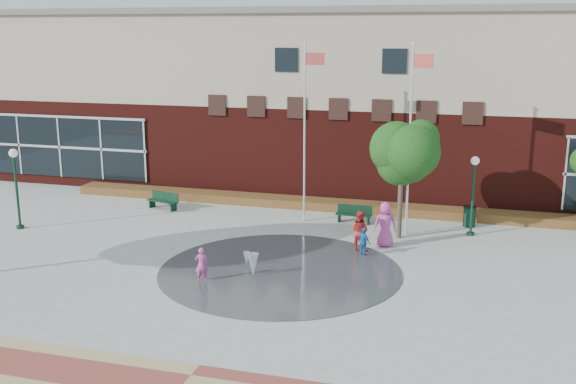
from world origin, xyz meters
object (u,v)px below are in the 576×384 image
(flagpole_left, at_px, (306,124))
(bench_left, at_px, (163,204))
(child_splash, at_px, (202,265))
(trash_can, at_px, (469,217))
(flagpole_right, at_px, (411,130))

(flagpole_left, height_order, bench_left, flagpole_left)
(flagpole_left, bearing_deg, child_splash, -102.35)
(bench_left, relative_size, trash_can, 1.84)
(bench_left, distance_m, trash_can, 13.81)
(flagpole_right, distance_m, trash_can, 4.92)
(flagpole_right, relative_size, trash_can, 8.60)
(trash_can, xyz_separation_m, child_splash, (-8.38, -9.05, 0.13))
(flagpole_left, height_order, flagpole_right, flagpole_right)
(flagpole_left, relative_size, trash_can, 8.56)
(flagpole_left, xyz_separation_m, child_splash, (-1.46, -7.98, -3.67))
(flagpole_left, relative_size, child_splash, 6.51)
(bench_left, bearing_deg, child_splash, -40.67)
(trash_can, bearing_deg, child_splash, -132.81)
(trash_can, bearing_deg, flagpole_left, -171.22)
(flagpole_right, xyz_separation_m, child_splash, (-5.97, -7.14, -3.71))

